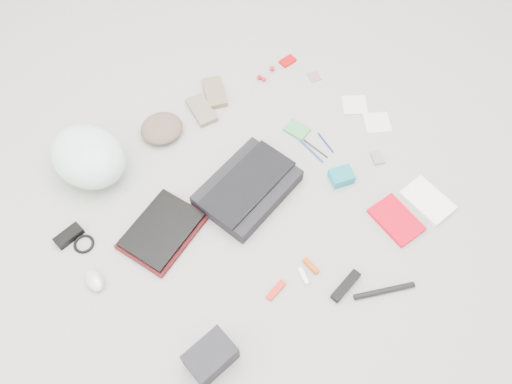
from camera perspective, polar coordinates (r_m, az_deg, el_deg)
ground_plane at (r=2.22m, az=0.00°, el=-0.66°), size 4.00×4.00×0.00m
messenger_bag at (r=2.20m, az=-0.96°, el=0.44°), size 0.48×0.40×0.07m
bag_flap at (r=2.17m, az=-0.97°, el=1.00°), size 0.47×0.30×0.01m
laptop_sleeve at (r=2.16m, az=-10.63°, el=-4.48°), size 0.40×0.36×0.02m
laptop at (r=2.15m, az=-10.72°, el=-4.22°), size 0.38×0.33×0.02m
bike_helmet at (r=2.33m, az=-18.64°, el=3.88°), size 0.39×0.44×0.22m
beanie at (r=2.44m, az=-10.73°, el=7.16°), size 0.21×0.20×0.07m
mitten_left at (r=2.51m, az=-6.24°, el=9.30°), size 0.11×0.20×0.03m
mitten_right at (r=2.58m, az=-4.76°, el=11.27°), size 0.16×0.21×0.03m
power_brick at (r=2.26m, az=-20.61°, el=-4.71°), size 0.13×0.07×0.03m
cable_coil at (r=2.23m, az=-19.07°, el=-5.63°), size 0.12×0.12×0.01m
mouse at (r=2.13m, az=-17.99°, el=-9.56°), size 0.07×0.11×0.04m
camera_bag at (r=1.92m, az=-5.21°, el=-18.25°), size 0.19×0.14×0.11m
multitool at (r=2.03m, az=2.28°, el=-11.16°), size 0.10×0.05×0.01m
toiletry_tube_white at (r=2.06m, az=5.47°, el=-9.51°), size 0.04×0.08×0.02m
toiletry_tube_orange at (r=2.08m, az=6.29°, el=-8.38°), size 0.03×0.08×0.02m
u_lock at (r=2.06m, az=10.21°, el=-10.51°), size 0.16×0.07×0.03m
bike_pump at (r=2.09m, az=14.44°, el=-10.88°), size 0.24×0.12×0.02m
book_red at (r=2.24m, az=15.72°, el=-3.09°), size 0.14×0.22×0.02m
book_white at (r=2.33m, az=19.01°, el=-0.94°), size 0.15×0.22×0.02m
notepad at (r=2.43m, az=4.69°, el=7.11°), size 0.11×0.13×0.01m
pen_blue at (r=2.37m, az=6.37°, el=4.66°), size 0.02×0.16×0.01m
pen_black at (r=2.38m, az=6.83°, el=4.96°), size 0.03×0.15×0.01m
pen_navy at (r=2.41m, az=7.97°, el=5.60°), size 0.02×0.13×0.01m
accordion_wallet at (r=2.28m, az=9.74°, el=1.77°), size 0.12×0.11×0.05m
card_deck at (r=2.40m, az=13.69°, el=3.82°), size 0.07×0.08×0.01m
napkin_top at (r=2.58m, az=11.21°, el=9.73°), size 0.17×0.17×0.01m
napkin_bottom at (r=2.53m, az=13.68°, el=7.71°), size 0.17×0.17×0.01m
lollipop_a at (r=2.64m, az=0.39°, el=12.99°), size 0.03×0.03×0.03m
lollipop_b at (r=2.63m, az=0.91°, el=12.77°), size 0.03×0.03×0.02m
lollipop_c at (r=2.69m, az=1.86°, el=13.94°), size 0.03×0.03×0.03m
altoids_tin at (r=2.73m, az=3.64°, el=14.71°), size 0.09×0.06×0.02m
stamp_sheet at (r=2.68m, az=6.67°, el=12.97°), size 0.07×0.08×0.00m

